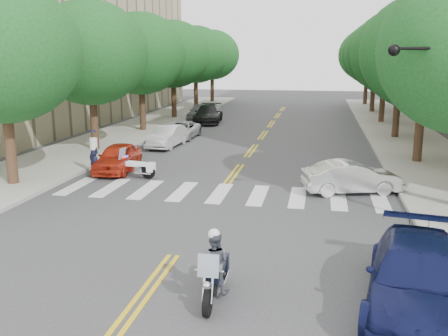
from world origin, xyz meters
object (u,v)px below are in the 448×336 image
(convertible, at_px, (352,177))
(motorcycle_police, at_px, (215,267))
(motorcycle_parked, at_px, (138,168))
(officer_standing, at_px, (94,157))
(sedan_blue, at_px, (418,278))

(convertible, bearing_deg, motorcycle_police, 143.47)
(motorcycle_parked, bearing_deg, officer_standing, 98.42)
(motorcycle_parked, distance_m, convertible, 9.37)
(motorcycle_police, distance_m, motorcycle_parked, 12.09)
(motorcycle_police, distance_m, officer_standing, 13.30)
(convertible, bearing_deg, motorcycle_parked, 68.28)
(sedan_blue, bearing_deg, convertible, 104.74)
(motorcycle_police, height_order, sedan_blue, motorcycle_police)
(motorcycle_police, xyz_separation_m, sedan_blue, (4.38, 0.25, -0.00))
(officer_standing, bearing_deg, motorcycle_parked, 29.75)
(motorcycle_parked, height_order, convertible, motorcycle_parked)
(motorcycle_parked, distance_m, sedan_blue, 14.51)
(motorcycle_police, height_order, convertible, motorcycle_police)
(officer_standing, bearing_deg, convertible, 27.32)
(motorcycle_parked, relative_size, convertible, 0.53)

